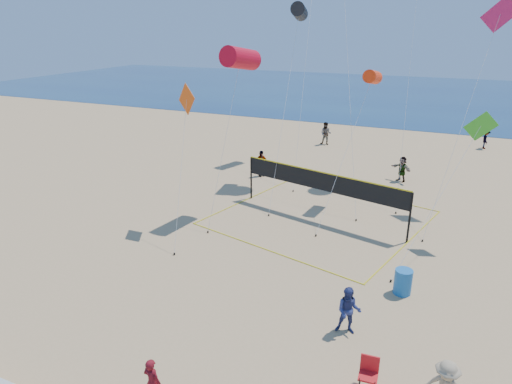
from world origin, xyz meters
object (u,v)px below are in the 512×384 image
at_px(camp_chair, 369,371).
at_px(trash_barrel, 403,282).
at_px(volleyball_net, 322,186).
at_px(woman, 152,382).

xyz_separation_m(camp_chair, trash_barrel, (0.30, 5.44, -0.05)).
relative_size(trash_barrel, volleyball_net, 0.09).
bearing_deg(camp_chair, trash_barrel, 83.10).
bearing_deg(camp_chair, volleyball_net, 108.69).
xyz_separation_m(woman, volleyball_net, (0.61, 14.29, 1.05)).
relative_size(woman, trash_barrel, 1.48).
bearing_deg(woman, trash_barrel, -118.08).
height_order(camp_chair, volleyball_net, volleyball_net).
relative_size(woman, volleyball_net, 0.13).
bearing_deg(volleyball_net, trash_barrel, -35.27).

